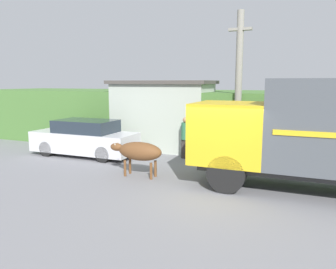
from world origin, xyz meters
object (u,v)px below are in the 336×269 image
Objects in this scene: utility_pole at (238,86)px; cargo_truck at (329,132)px; parked_suv at (85,138)px; brown_cow at (139,151)px; pedestrian_on_hill at (185,136)px.

cargo_truck is at bearing -43.96° from utility_pole.
utility_pole reaches higher than parked_suv.
brown_cow is (-5.82, -0.43, -0.96)m from cargo_truck.
cargo_truck is 6.00m from pedestrian_on_hill.
parked_suv is 2.67× the size of pedestrian_on_hill.
parked_suv is 0.79× the size of utility_pole.
utility_pole is at bearing 60.02° from brown_cow.
parked_suv is at bearing 169.43° from cargo_truck.
cargo_truck is 9.70m from parked_suv.
utility_pole is at bearing 15.40° from parked_suv.
utility_pole reaches higher than brown_cow.
cargo_truck is 5.91m from brown_cow.
pedestrian_on_hill is (4.26, 1.23, 0.20)m from parked_suv.
cargo_truck is 1.24× the size of utility_pole.
utility_pole is (2.68, 3.46, 2.20)m from brown_cow.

